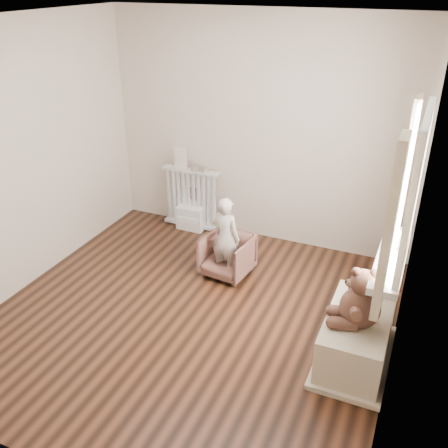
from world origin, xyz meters
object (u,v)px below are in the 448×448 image
at_px(child, 225,237).
at_px(toy_vanity, 192,208).
at_px(plush_cat, 394,237).
at_px(toy_bench, 356,340).
at_px(teddy_bear, 361,300).
at_px(radiator, 191,198).
at_px(armchair, 227,256).

bearing_deg(child, toy_vanity, -39.03).
bearing_deg(plush_cat, toy_bench, -113.37).
bearing_deg(teddy_bear, toy_bench, 78.66).
bearing_deg(radiator, child, -46.68).
relative_size(radiator, toy_vanity, 1.42).
bearing_deg(plush_cat, child, 164.22).
bearing_deg(toy_vanity, radiator, 123.98).
bearing_deg(teddy_bear, radiator, 129.89).
distance_m(toy_vanity, armchair, 1.17).
xyz_separation_m(toy_bench, teddy_bear, (0.00, -0.11, 0.47)).
xyz_separation_m(toy_vanity, teddy_bear, (2.33, -1.73, 0.40)).
xyz_separation_m(radiator, toy_vanity, (0.02, -0.03, -0.11)).
relative_size(child, plush_cat, 4.00).
distance_m(toy_vanity, teddy_bear, 2.93).
height_order(teddy_bear, plush_cat, plush_cat).
bearing_deg(toy_vanity, teddy_bear, -36.60).
bearing_deg(radiator, armchair, -45.05).
xyz_separation_m(radiator, toy_bench, (2.35, -1.65, -0.19)).
xyz_separation_m(radiator, teddy_bear, (2.35, -1.76, 0.28)).
xyz_separation_m(child, toy_bench, (1.50, -0.74, -0.27)).
bearing_deg(toy_vanity, toy_bench, -34.80).
xyz_separation_m(toy_bench, plush_cat, (0.14, 0.39, 0.80)).
xyz_separation_m(radiator, armchair, (0.85, -0.85, -0.17)).
bearing_deg(plush_cat, toy_vanity, 150.01).
relative_size(armchair, toy_bench, 0.52).
xyz_separation_m(armchair, child, (0.00, -0.05, 0.24)).
relative_size(teddy_bear, plush_cat, 2.25).
height_order(toy_vanity, teddy_bear, teddy_bear).
height_order(radiator, teddy_bear, teddy_bear).
bearing_deg(teddy_bear, plush_cat, 61.51).
relative_size(radiator, plush_cat, 3.44).
xyz_separation_m(armchair, teddy_bear, (1.50, -0.91, 0.45)).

